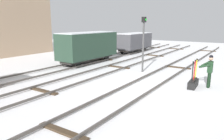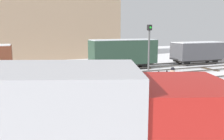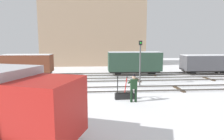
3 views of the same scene
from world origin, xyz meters
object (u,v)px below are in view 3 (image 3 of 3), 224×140
Objects in this scene: freight_car_mid_siding at (206,63)px; switch_lever_frame at (125,95)px; freight_car_far_end at (28,64)px; signal_post at (140,58)px; rail_worker at (134,86)px; freight_car_back_track at (134,62)px.

switch_lever_frame is at bearing -138.86° from freight_car_mid_siding.
freight_car_far_end is (-19.50, -0.00, 0.08)m from freight_car_mid_siding.
switch_lever_frame is at bearing -115.65° from signal_post.
signal_post is at bearing -25.77° from freight_car_far_end.
rail_worker is 13.51m from freight_car_far_end.
switch_lever_frame is at bearing -104.46° from freight_car_back_track.
signal_post is 10.26m from freight_car_mid_siding.
freight_car_back_track reaches higher than rail_worker.
switch_lever_frame is 0.29× the size of freight_car_far_end.
signal_post reaches higher than freight_car_mid_siding.
rail_worker is 0.46× the size of signal_post.
freight_car_mid_siding is (8.75, 5.27, -1.01)m from signal_post.
rail_worker is at bearing -59.42° from switch_lever_frame.
freight_car_far_end reaches higher than rail_worker.
rail_worker is at bearing -135.67° from freight_car_mid_siding.
switch_lever_frame is 0.39× the size of signal_post.
freight_car_back_track is at bearing 72.07° from switch_lever_frame.
switch_lever_frame is 9.47m from freight_car_back_track.
freight_car_back_track is at bearing 75.47° from rail_worker.
freight_car_mid_siding is (10.58, 9.08, 1.03)m from switch_lever_frame.
freight_car_far_end is 0.86× the size of freight_car_back_track.
switch_lever_frame is at bearing -45.16° from freight_car_far_end.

